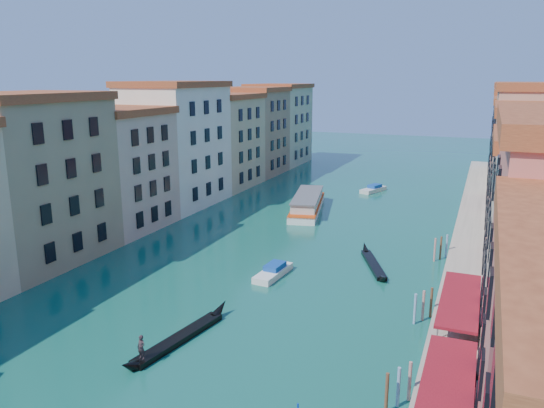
# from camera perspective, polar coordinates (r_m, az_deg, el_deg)

# --- Properties ---
(left_bank_palazzos) EXTENTS (12.80, 128.40, 21.00)m
(left_bank_palazzos) POSITION_cam_1_polar(r_m,az_deg,el_deg) (87.30, -12.47, 5.32)
(left_bank_palazzos) COLOR tan
(left_bank_palazzos) RESTS_ON ground
(right_bank_palazzos) EXTENTS (12.80, 128.40, 21.00)m
(right_bank_palazzos) POSITION_cam_1_polar(r_m,az_deg,el_deg) (72.80, 27.20, 2.58)
(right_bank_palazzos) COLOR brown
(right_bank_palazzos) RESTS_ON ground
(quay) EXTENTS (4.00, 140.00, 1.00)m
(quay) POSITION_cam_1_polar(r_m,az_deg,el_deg) (74.56, 20.32, -3.85)
(quay) COLOR gray
(quay) RESTS_ON ground
(restaurant_awnings) EXTENTS (3.20, 44.55, 3.12)m
(restaurant_awnings) POSITION_cam_1_polar(r_m,az_deg,el_deg) (34.92, 18.08, -19.58)
(restaurant_awnings) COLOR maroon
(restaurant_awnings) RESTS_ON ground
(mooring_poles_right) EXTENTS (1.44, 54.24, 3.20)m
(mooring_poles_right) POSITION_cam_1_polar(r_m,az_deg,el_deg) (40.95, 14.07, -16.77)
(mooring_poles_right) COLOR #56341D
(mooring_poles_right) RESTS_ON ground
(vaporetto_far) EXTENTS (8.10, 19.12, 2.77)m
(vaporetto_far) POSITION_cam_1_polar(r_m,az_deg,el_deg) (88.16, 3.83, 0.09)
(vaporetto_far) COLOR white
(vaporetto_far) RESTS_ON ground
(gondola_fore) EXTENTS (3.17, 13.55, 2.71)m
(gondola_fore) POSITION_cam_1_polar(r_m,az_deg,el_deg) (46.54, -9.94, -13.83)
(gondola_fore) COLOR black
(gondola_fore) RESTS_ON ground
(gondola_far) EXTENTS (5.70, 11.60, 1.74)m
(gondola_far) POSITION_cam_1_polar(r_m,az_deg,el_deg) (63.83, 10.81, -6.25)
(gondola_far) COLOR black
(gondola_far) RESTS_ON ground
(motorboat_mid) EXTENTS (2.50, 6.51, 1.32)m
(motorboat_mid) POSITION_cam_1_polar(r_m,az_deg,el_deg) (59.66, 0.16, -7.26)
(motorboat_mid) COLOR white
(motorboat_mid) RESTS_ON ground
(motorboat_far) EXTENTS (4.21, 6.83, 1.35)m
(motorboat_far) POSITION_cam_1_polar(r_m,az_deg,el_deg) (104.52, 10.87, 1.60)
(motorboat_far) COLOR silver
(motorboat_far) RESTS_ON ground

